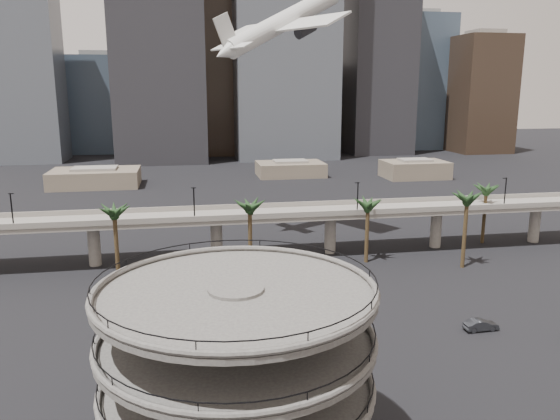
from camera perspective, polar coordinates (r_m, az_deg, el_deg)
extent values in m
cylinder|color=#474442|center=(46.49, -4.44, -17.67)|extent=(4.40, 4.40, 16.50)
torus|color=black|center=(48.05, -4.38, -20.71)|extent=(21.80, 21.80, 0.10)
cylinder|color=#474442|center=(46.61, -4.44, -17.91)|extent=(22.00, 22.00, 0.45)
torus|color=#474442|center=(46.37, -4.45, -17.40)|extent=(22.20, 22.20, 0.50)
torus|color=black|center=(45.97, -4.47, -16.54)|extent=(21.80, 21.80, 0.10)
cylinder|color=#474442|center=(44.71, -4.53, -13.49)|extent=(22.00, 22.00, 0.45)
torus|color=#474442|center=(44.51, -4.54, -12.94)|extent=(22.20, 22.20, 0.50)
torus|color=black|center=(44.17, -4.56, -12.00)|extent=(21.80, 21.80, 0.10)
cylinder|color=#474442|center=(43.10, -4.62, -8.71)|extent=(22.00, 22.00, 0.45)
torus|color=#474442|center=(42.93, -4.63, -8.12)|extent=(22.20, 22.20, 0.50)
torus|color=black|center=(42.66, -4.65, -7.11)|extent=(21.80, 21.80, 0.10)
cube|color=slate|center=(103.09, -0.60, -0.52)|extent=(130.00, 9.00, 0.90)
cube|color=slate|center=(98.57, -0.16, -0.59)|extent=(130.00, 0.30, 1.00)
cube|color=slate|center=(107.22, -1.00, 0.49)|extent=(130.00, 0.30, 1.00)
cylinder|color=slate|center=(104.06, -18.85, -3.47)|extent=(2.20, 2.20, 8.00)
cylinder|color=slate|center=(102.93, -6.65, -3.04)|extent=(2.20, 2.20, 8.00)
cylinder|color=slate|center=(106.44, 5.26, -2.48)|extent=(2.20, 2.20, 8.00)
cylinder|color=slate|center=(114.16, 15.98, -1.88)|extent=(2.20, 2.20, 8.00)
cylinder|color=slate|center=(125.31, 25.06, -1.33)|extent=(2.20, 2.20, 8.00)
cylinder|color=black|center=(101.10, -26.21, -0.06)|extent=(0.24, 0.24, 6.00)
cylinder|color=black|center=(97.08, -8.97, 0.62)|extent=(0.24, 0.24, 6.00)
cylinder|color=black|center=(102.11, 8.11, 1.24)|extent=(0.24, 0.24, 6.00)
cylinder|color=black|center=(115.01, 22.46, 1.68)|extent=(0.24, 0.24, 6.00)
cylinder|color=#44341D|center=(92.19, -3.13, -3.36)|extent=(0.70, 0.70, 12.15)
ellipsoid|color=#193116|center=(90.63, -3.18, 0.58)|extent=(4.40, 4.40, 2.00)
cylinder|color=#44341D|center=(101.04, 9.07, -2.47)|extent=(0.70, 0.70, 10.80)
ellipsoid|color=#193116|center=(99.71, 9.19, 0.75)|extent=(4.40, 4.40, 2.00)
cylinder|color=#44341D|center=(101.97, 18.73, -2.33)|extent=(0.70, 0.70, 12.60)
ellipsoid|color=#193116|center=(100.53, 19.00, 1.36)|extent=(4.40, 4.40, 2.00)
cylinder|color=#44341D|center=(119.79, 20.56, -0.64)|extent=(0.70, 0.70, 11.25)
ellipsoid|color=#193116|center=(118.63, 20.78, 2.20)|extent=(4.40, 4.40, 2.00)
cylinder|color=#44341D|center=(94.24, -16.71, -3.68)|extent=(0.70, 0.70, 11.70)
ellipsoid|color=#193116|center=(92.74, -16.95, 0.03)|extent=(4.40, 4.40, 2.00)
cube|color=brown|center=(188.35, -18.73, 3.19)|extent=(28.00, 18.00, 5.50)
cube|color=slate|center=(187.90, -18.80, 4.14)|extent=(14.00, 9.00, 0.80)
cube|color=brown|center=(199.92, 1.09, 4.30)|extent=(24.00, 16.00, 5.00)
cube|color=slate|center=(199.52, 1.09, 5.12)|extent=(12.00, 8.00, 0.80)
cube|color=brown|center=(201.51, 13.88, 4.14)|extent=(22.00, 15.00, 6.00)
cube|color=slate|center=(201.05, 13.93, 5.10)|extent=(11.00, 7.50, 0.80)
cube|color=#4B5058|center=(261.84, -24.84, 12.92)|extent=(26.00, 24.00, 75.91)
cube|color=#384656|center=(291.63, -18.04, 10.43)|extent=(30.00, 30.00, 46.71)
cube|color=slate|center=(291.99, -18.37, 15.24)|extent=(16.50, 16.50, 2.40)
cube|color=black|center=(245.13, -12.68, 17.50)|extent=(38.00, 30.00, 107.05)
cube|color=#2E2219|center=(270.15, -5.77, 15.18)|extent=(28.00, 26.00, 87.59)
cube|color=#4B5058|center=(254.77, 0.46, 18.69)|extent=(45.00, 32.00, 116.79)
cube|color=gray|center=(293.11, 4.05, 10.44)|extent=(24.00, 24.00, 40.88)
cube|color=slate|center=(293.10, 4.11, 14.67)|extent=(13.20, 13.20, 2.40)
cube|color=black|center=(276.16, 10.26, 15.50)|extent=(30.00, 28.00, 92.46)
cube|color=#384656|center=(304.39, 13.73, 12.77)|extent=(34.00, 30.00, 68.13)
cube|color=slate|center=(306.73, 14.09, 19.36)|extent=(18.70, 16.50, 2.40)
cube|color=#2E2219|center=(293.33, 20.23, 11.24)|extent=(26.00, 26.00, 56.45)
cube|color=slate|center=(294.49, 20.68, 16.95)|extent=(14.30, 14.30, 2.40)
cube|color=gray|center=(306.24, -3.73, 10.17)|extent=(22.00, 22.00, 36.98)
cube|color=slate|center=(306.04, -3.78, 13.86)|extent=(12.10, 12.10, 2.40)
cylinder|color=silver|center=(118.67, 0.47, 19.15)|extent=(27.26, 18.10, 16.15)
cone|color=silver|center=(108.70, -5.90, 16.00)|extent=(5.98, 5.46, 4.74)
cube|color=silver|center=(118.09, 0.19, 18.68)|extent=(22.06, 31.45, 3.27)
cube|color=silver|center=(109.82, -5.11, 16.66)|extent=(7.61, 10.63, 1.33)
cube|color=silver|center=(109.32, -5.71, 18.12)|extent=(5.06, 3.16, 6.87)
cylinder|color=#222227|center=(123.25, -1.29, 17.88)|extent=(5.45, 4.42, 3.86)
cylinder|color=#222227|center=(114.28, 2.69, 18.28)|extent=(5.45, 4.42, 3.86)
imported|color=#C4501C|center=(68.38, 5.21, -14.17)|extent=(4.22, 2.77, 1.34)
imported|color=black|center=(78.48, 20.25, -11.21)|extent=(4.65, 1.72, 1.52)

